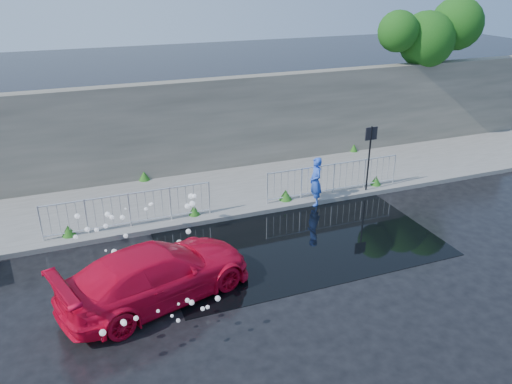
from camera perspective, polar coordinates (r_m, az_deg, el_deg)
ground at (r=13.96m, az=4.61°, el=-7.67°), size 90.00×90.00×0.00m
pavement at (r=18.03m, az=-2.19°, el=0.32°), size 30.00×4.00×0.15m
curb at (r=16.33m, az=0.11°, el=-2.29°), size 30.00×0.25×0.16m
retaining_wall at (r=19.39m, az=-4.42°, el=7.72°), size 30.00×0.60×3.50m
puddle at (r=14.92m, az=4.71°, el=-5.40°), size 8.00×5.00×0.01m
sign_post at (r=17.62m, az=12.89°, el=4.89°), size 0.45×0.06×2.50m
tree at (r=23.69m, az=19.59°, el=16.71°), size 4.99×2.41×6.33m
railing_left at (r=15.52m, az=-14.28°, el=-1.87°), size 5.05×0.05×1.10m
railing_right at (r=17.55m, az=8.87°, el=1.69°), size 5.05×0.05×1.10m
weeds at (r=17.45m, az=-1.82°, el=0.38°), size 12.17×3.93×0.37m
water_spray at (r=13.46m, az=-12.72°, el=-5.79°), size 3.62×5.57×1.05m
red_car at (r=12.28m, az=-11.25°, el=-9.15°), size 5.09×3.28×1.37m
person at (r=16.82m, az=6.83°, el=1.20°), size 0.48×0.66×1.68m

